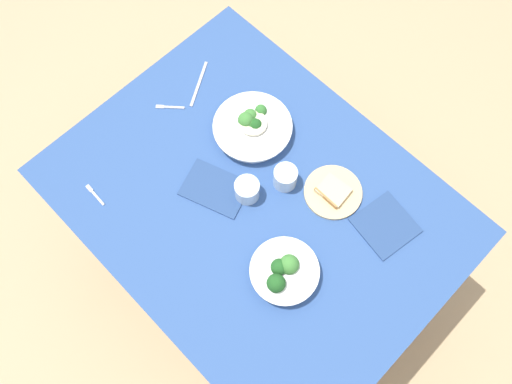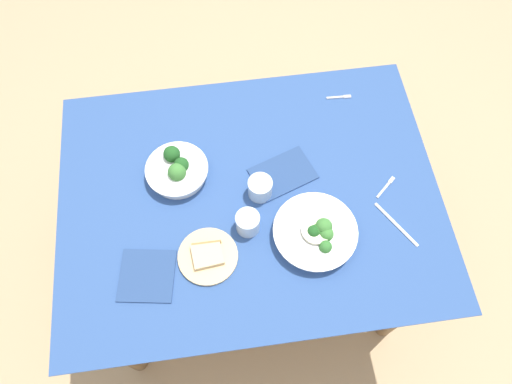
{
  "view_description": "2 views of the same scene",
  "coord_description": "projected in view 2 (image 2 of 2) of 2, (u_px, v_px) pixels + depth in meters",
  "views": [
    {
      "loc": [
        0.44,
        -0.44,
        2.35
      ],
      "look_at": [
        -0.01,
        0.01,
        0.77
      ],
      "focal_mm": 36.41,
      "sensor_mm": 36.0,
      "label": 1
    },
    {
      "loc": [
        0.08,
        0.72,
        2.21
      ],
      "look_at": [
        -0.02,
        0.01,
        0.77
      ],
      "focal_mm": 33.47,
      "sensor_mm": 36.0,
      "label": 2
    }
  ],
  "objects": [
    {
      "name": "broccoli_bowl_far",
      "position": [
        316.0,
        233.0,
        1.56
      ],
      "size": [
        0.28,
        0.28,
        0.08
      ],
      "color": "white",
      "rests_on": "dining_table"
    },
    {
      "name": "bread_side_plate",
      "position": [
        208.0,
        256.0,
        1.54
      ],
      "size": [
        0.2,
        0.2,
        0.03
      ],
      "color": "#D6B27A",
      "rests_on": "dining_table"
    },
    {
      "name": "ground_plane",
      "position": [
        252.0,
        262.0,
        2.3
      ],
      "size": [
        6.0,
        6.0,
        0.0
      ],
      "primitive_type": "plane",
      "color": "tan"
    },
    {
      "name": "dining_table",
      "position": [
        250.0,
        209.0,
        1.75
      ],
      "size": [
        1.31,
        1.0,
        0.73
      ],
      "color": "#2D4C84",
      "rests_on": "ground_plane"
    },
    {
      "name": "napkin_folded_upper",
      "position": [
        147.0,
        275.0,
        1.52
      ],
      "size": [
        0.2,
        0.2,
        0.01
      ],
      "primitive_type": "cube",
      "rotation": [
        0.0,
        0.0,
        -0.16
      ],
      "color": "navy",
      "rests_on": "dining_table"
    },
    {
      "name": "broccoli_bowl_near",
      "position": [
        177.0,
        170.0,
        1.65
      ],
      "size": [
        0.22,
        0.22,
        0.09
      ],
      "color": "white",
      "rests_on": "dining_table"
    },
    {
      "name": "fork_by_near_bowl",
      "position": [
        340.0,
        97.0,
        1.83
      ],
      "size": [
        0.1,
        0.01,
        0.0
      ],
      "rotation": [
        0.0,
        0.0,
        3.1
      ],
      "color": "#B7B7BC",
      "rests_on": "dining_table"
    },
    {
      "name": "water_glass_center",
      "position": [
        260.0,
        188.0,
        1.62
      ],
      "size": [
        0.08,
        0.08,
        0.08
      ],
      "primitive_type": "cylinder",
      "color": "silver",
      "rests_on": "dining_table"
    },
    {
      "name": "water_glass_side",
      "position": [
        248.0,
        223.0,
        1.56
      ],
      "size": [
        0.08,
        0.08,
        0.08
      ],
      "primitive_type": "cylinder",
      "color": "silver",
      "rests_on": "dining_table"
    },
    {
      "name": "napkin_folded_lower",
      "position": [
        283.0,
        174.0,
        1.68
      ],
      "size": [
        0.25,
        0.21,
        0.01
      ],
      "primitive_type": "cube",
      "rotation": [
        0.0,
        0.0,
        0.35
      ],
      "color": "navy",
      "rests_on": "dining_table"
    },
    {
      "name": "fork_by_far_bowl",
      "position": [
        386.0,
        186.0,
        1.66
      ],
      "size": [
        0.08,
        0.08,
        0.0
      ],
      "rotation": [
        0.0,
        0.0,
        3.87
      ],
      "color": "#B7B7BC",
      "rests_on": "dining_table"
    },
    {
      "name": "table_knife_left",
      "position": [
        396.0,
        224.0,
        1.6
      ],
      "size": [
        0.11,
        0.17,
        0.0
      ],
      "primitive_type": "cube",
      "rotation": [
        0.0,
        0.0,
        2.11
      ],
      "color": "#B7B7BC",
      "rests_on": "dining_table"
    }
  ]
}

